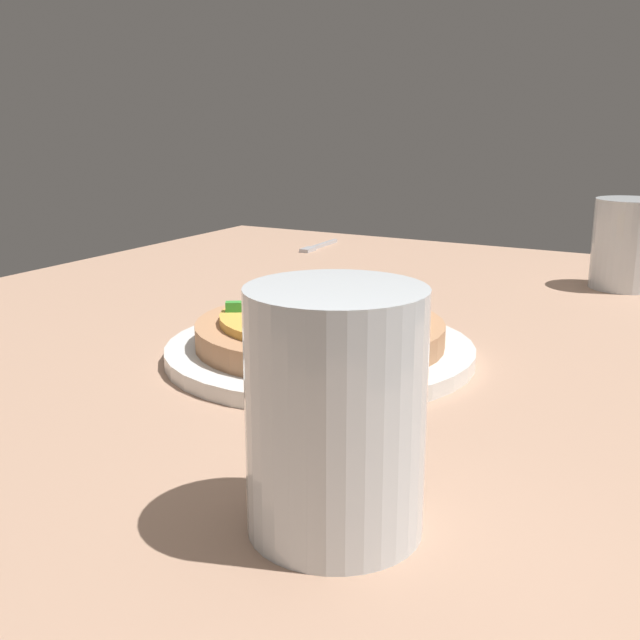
# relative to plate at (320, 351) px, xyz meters

# --- Properties ---
(dining_table) EXTENTS (1.14, 0.89, 0.02)m
(dining_table) POSITION_rel_plate_xyz_m (0.04, 0.05, -0.02)
(dining_table) COLOR tan
(dining_table) RESTS_ON ground
(plate) EXTENTS (0.25, 0.25, 0.01)m
(plate) POSITION_rel_plate_xyz_m (0.00, 0.00, 0.00)
(plate) COLOR white
(plate) RESTS_ON dining_table
(pizza) EXTENTS (0.20, 0.20, 0.06)m
(pizza) POSITION_rel_plate_xyz_m (0.00, -0.00, 0.02)
(pizza) COLOR tan
(pizza) RESTS_ON plate
(cup_near) EXTENTS (0.08, 0.08, 0.12)m
(cup_near) POSITION_rel_plate_xyz_m (-0.23, -0.14, 0.05)
(cup_near) COLOR silver
(cup_near) RESTS_ON dining_table
(cup_far) EXTENTS (0.08, 0.08, 0.10)m
(cup_far) POSITION_rel_plate_xyz_m (0.40, -0.17, 0.04)
(cup_far) COLOR silver
(cup_far) RESTS_ON dining_table
(fork) EXTENTS (0.11, 0.02, 0.00)m
(fork) POSITION_rel_plate_xyz_m (0.46, 0.26, -0.00)
(fork) COLOR #B7B7BC
(fork) RESTS_ON dining_table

